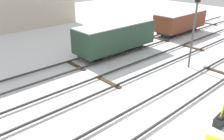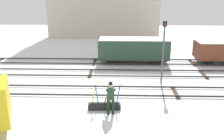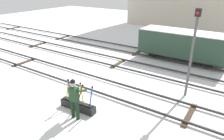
{
  "view_description": "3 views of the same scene",
  "coord_description": "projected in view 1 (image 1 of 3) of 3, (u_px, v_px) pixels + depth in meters",
  "views": [
    {
      "loc": [
        -7.71,
        -5.24,
        5.97
      ],
      "look_at": [
        -0.29,
        2.89,
        1.06
      ],
      "focal_mm": 37.94,
      "sensor_mm": 36.0,
      "label": 1
    },
    {
      "loc": [
        2.22,
        -14.74,
        6.45
      ],
      "look_at": [
        1.76,
        0.95,
        1.21
      ],
      "focal_mm": 39.75,
      "sensor_mm": 36.0,
      "label": 2
    },
    {
      "loc": [
        7.16,
        -8.19,
        5.44
      ],
      "look_at": [
        1.24,
        0.82,
        0.8
      ],
      "focal_mm": 33.01,
      "sensor_mm": 36.0,
      "label": 3
    }
  ],
  "objects": [
    {
      "name": "ground_plane",
      "position": [
        160.0,
        109.0,
        10.72
      ],
      "size": [
        60.0,
        60.0,
        0.0
      ],
      "primitive_type": "plane",
      "color": "white"
    },
    {
      "name": "track_main_line",
      "position": [
        160.0,
        107.0,
        10.67
      ],
      "size": [
        44.0,
        1.94,
        0.18
      ],
      "color": "#2D2B28",
      "rests_on": "ground_plane"
    },
    {
      "name": "track_siding_near",
      "position": [
        108.0,
        81.0,
        13.06
      ],
      "size": [
        44.0,
        1.94,
        0.18
      ],
      "color": "#2D2B28",
      "rests_on": "ground_plane"
    },
    {
      "name": "track_siding_far",
      "position": [
        75.0,
        64.0,
        15.19
      ],
      "size": [
        44.0,
        1.94,
        0.18
      ],
      "color": "#2D2B28",
      "rests_on": "ground_plane"
    },
    {
      "name": "signal_post",
      "position": [
        194.0,
        26.0,
        14.0
      ],
      "size": [
        0.24,
        0.32,
        4.38
      ],
      "color": "#4C4C4C",
      "rests_on": "ground_plane"
    },
    {
      "name": "freight_car_far_end",
      "position": [
        115.0,
        36.0,
        16.87
      ],
      "size": [
        6.17,
        2.12,
        2.22
      ],
      "rotation": [
        0.0,
        0.0,
        -0.01
      ],
      "color": "#2D2B28",
      "rests_on": "ground_plane"
    },
    {
      "name": "freight_car_back_track",
      "position": [
        180.0,
        21.0,
        22.02
      ],
      "size": [
        5.63,
        2.09,
        2.01
      ],
      "rotation": [
        0.0,
        0.0,
        0.0
      ],
      "color": "#2D2B28",
      "rests_on": "ground_plane"
    }
  ]
}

